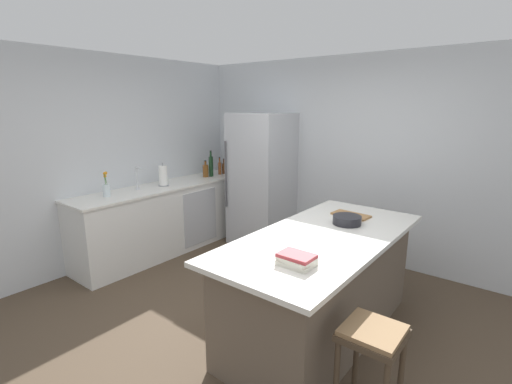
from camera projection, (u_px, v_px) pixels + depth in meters
ground_plane at (248, 330)px, 3.33m from camera, size 7.20×7.20×0.00m
wall_rear at (358, 159)px, 4.75m from camera, size 6.00×0.10×2.60m
wall_left at (94, 162)px, 4.51m from camera, size 0.10×6.00×2.60m
counter_run_left at (168, 218)px, 5.10m from camera, size 0.64×2.64×0.93m
kitchen_island at (321, 284)px, 3.20m from camera, size 1.01×2.18×0.92m
refrigerator at (262, 180)px, 5.28m from camera, size 0.77×0.75×1.88m
bar_stool at (372, 346)px, 2.25m from camera, size 0.36×0.36×0.68m
sink_faucet at (137, 178)px, 4.67m from camera, size 0.15×0.05×0.30m
flower_vase at (106, 188)px, 4.34m from camera, size 0.08×0.08×0.30m
paper_towel_roll at (163, 176)px, 4.90m from camera, size 0.14×0.14×0.31m
hot_sauce_bottle at (226, 167)px, 5.88m from camera, size 0.04×0.04×0.22m
syrup_bottle at (224, 168)px, 5.79m from camera, size 0.07×0.07×0.24m
vinegar_bottle at (220, 168)px, 5.72m from camera, size 0.05×0.05×0.27m
gin_bottle at (211, 167)px, 5.70m from camera, size 0.07×0.07×0.31m
wine_bottle at (211, 166)px, 5.55m from camera, size 0.06×0.06×0.39m
whiskey_bottle at (206, 171)px, 5.52m from camera, size 0.09×0.09×0.25m
cookbook_stack at (297, 260)px, 2.51m from camera, size 0.25×0.20×0.08m
mixing_bowl at (347, 220)px, 3.38m from camera, size 0.26×0.26×0.08m
cutting_board at (351, 215)px, 3.63m from camera, size 0.37×0.21×0.02m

